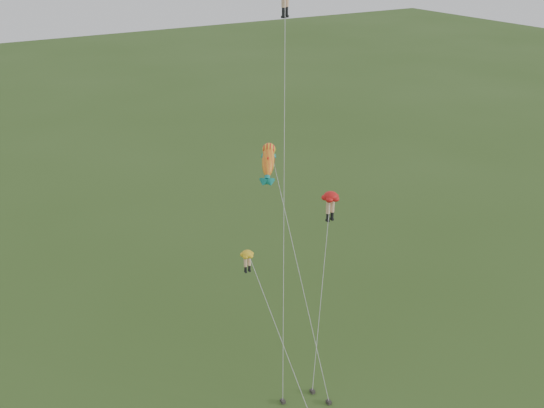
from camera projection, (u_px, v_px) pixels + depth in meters
ground at (297, 390)px, 40.48m from camera, size 300.00×300.00×0.00m
legs_kite_red_mid at (330, 202)px, 40.60m from camera, size 4.86×5.15×12.07m
legs_kite_yellow at (250, 263)px, 40.27m from camera, size 0.97×9.18×8.57m
fish_kite at (269, 162)px, 39.18m from camera, size 2.21×9.09×15.58m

